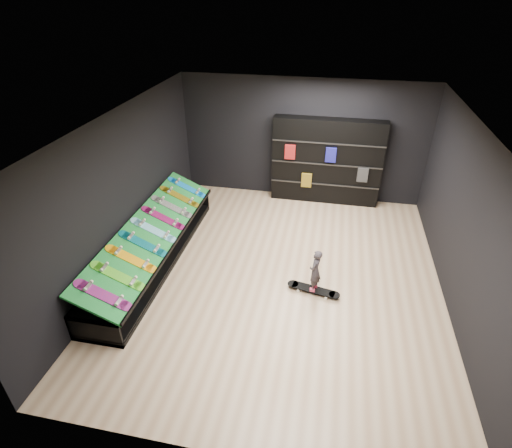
% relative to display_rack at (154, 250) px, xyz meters
% --- Properties ---
extents(floor, '(6.00, 7.00, 0.01)m').
position_rel_display_rack_xyz_m(floor, '(2.55, 0.00, -0.25)').
color(floor, tan).
rests_on(floor, ground).
extents(ceiling, '(6.00, 7.00, 0.01)m').
position_rel_display_rack_xyz_m(ceiling, '(2.55, 0.00, 2.75)').
color(ceiling, white).
rests_on(ceiling, ground).
extents(wall_back, '(6.00, 0.02, 3.00)m').
position_rel_display_rack_xyz_m(wall_back, '(2.55, 3.50, 1.25)').
color(wall_back, black).
rests_on(wall_back, ground).
extents(wall_front, '(6.00, 0.02, 3.00)m').
position_rel_display_rack_xyz_m(wall_front, '(2.55, -3.50, 1.25)').
color(wall_front, black).
rests_on(wall_front, ground).
extents(wall_left, '(0.02, 7.00, 3.00)m').
position_rel_display_rack_xyz_m(wall_left, '(-0.45, 0.00, 1.25)').
color(wall_left, black).
rests_on(wall_left, ground).
extents(wall_right, '(0.02, 7.00, 3.00)m').
position_rel_display_rack_xyz_m(wall_right, '(5.55, 0.00, 1.25)').
color(wall_right, black).
rests_on(wall_right, ground).
extents(display_rack, '(0.90, 4.50, 0.50)m').
position_rel_display_rack_xyz_m(display_rack, '(0.00, 0.00, 0.00)').
color(display_rack, black).
rests_on(display_rack, ground).
extents(turf_ramp, '(0.92, 4.50, 0.46)m').
position_rel_display_rack_xyz_m(turf_ramp, '(0.05, 0.00, 0.46)').
color(turf_ramp, '#116D26').
rests_on(turf_ramp, display_rack).
extents(back_shelving, '(2.66, 0.31, 2.13)m').
position_rel_display_rack_xyz_m(back_shelving, '(3.19, 3.32, 0.81)').
color(back_shelving, black).
rests_on(back_shelving, ground).
extents(floor_skateboard, '(1.00, 0.41, 0.09)m').
position_rel_display_rack_xyz_m(floor_skateboard, '(3.23, -0.35, -0.21)').
color(floor_skateboard, black).
rests_on(floor_skateboard, ground).
extents(child, '(0.18, 0.22, 0.50)m').
position_rel_display_rack_xyz_m(child, '(3.23, -0.35, 0.09)').
color(child, black).
rests_on(child, floor_skateboard).
extents(display_board_0, '(0.93, 0.22, 0.50)m').
position_rel_display_rack_xyz_m(display_board_0, '(0.06, -1.90, 0.49)').
color(display_board_0, '#2626BF').
rests_on(display_board_0, turf_ramp).
extents(display_board_1, '(0.93, 0.22, 0.50)m').
position_rel_display_rack_xyz_m(display_board_1, '(0.06, -1.42, 0.49)').
color(display_board_1, green).
rests_on(display_board_1, turf_ramp).
extents(display_board_2, '(0.93, 0.22, 0.50)m').
position_rel_display_rack_xyz_m(display_board_2, '(0.06, -0.95, 0.49)').
color(display_board_2, yellow).
rests_on(display_board_2, turf_ramp).
extents(display_board_3, '(0.93, 0.22, 0.50)m').
position_rel_display_rack_xyz_m(display_board_3, '(0.06, -0.48, 0.49)').
color(display_board_3, '#0C8C99').
rests_on(display_board_3, turf_ramp).
extents(display_board_4, '(0.93, 0.22, 0.50)m').
position_rel_display_rack_xyz_m(display_board_4, '(0.06, 0.00, 0.49)').
color(display_board_4, '#0CB2E5').
rests_on(display_board_4, turf_ramp).
extents(display_board_5, '(0.93, 0.22, 0.50)m').
position_rel_display_rack_xyz_m(display_board_5, '(0.06, 0.48, 0.49)').
color(display_board_5, '#E5198C').
rests_on(display_board_5, turf_ramp).
extents(display_board_6, '(0.93, 0.22, 0.50)m').
position_rel_display_rack_xyz_m(display_board_6, '(0.06, 0.95, 0.49)').
color(display_board_6, black).
rests_on(display_board_6, turf_ramp).
extents(display_board_7, '(0.93, 0.22, 0.50)m').
position_rel_display_rack_xyz_m(display_board_7, '(0.06, 1.42, 0.49)').
color(display_board_7, yellow).
rests_on(display_board_7, turf_ramp).
extents(display_board_8, '(0.93, 0.22, 0.50)m').
position_rel_display_rack_xyz_m(display_board_8, '(0.06, 1.90, 0.49)').
color(display_board_8, blue).
rests_on(display_board_8, turf_ramp).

